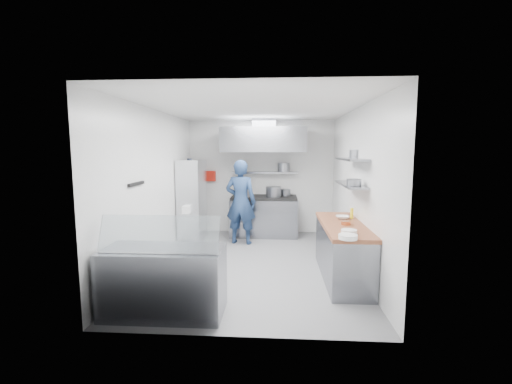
# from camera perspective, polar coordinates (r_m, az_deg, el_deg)

# --- Properties ---
(floor) EXTENTS (5.00, 5.00, 0.00)m
(floor) POSITION_cam_1_polar(r_m,az_deg,el_deg) (6.43, -0.35, -11.79)
(floor) COLOR slate
(floor) RESTS_ON ground
(ceiling) EXTENTS (5.00, 5.00, 0.00)m
(ceiling) POSITION_cam_1_polar(r_m,az_deg,el_deg) (6.13, -0.37, 13.83)
(ceiling) COLOR silver
(ceiling) RESTS_ON wall_back
(wall_back) EXTENTS (3.60, 2.80, 0.02)m
(wall_back) POSITION_cam_1_polar(r_m,az_deg,el_deg) (8.61, 0.81, 2.54)
(wall_back) COLOR white
(wall_back) RESTS_ON floor
(wall_front) EXTENTS (3.60, 2.80, 0.02)m
(wall_front) POSITION_cam_1_polar(r_m,az_deg,el_deg) (3.66, -3.10, -3.63)
(wall_front) COLOR white
(wall_front) RESTS_ON floor
(wall_left) EXTENTS (2.80, 5.00, 0.02)m
(wall_left) POSITION_cam_1_polar(r_m,az_deg,el_deg) (6.50, -16.39, 0.79)
(wall_left) COLOR white
(wall_left) RESTS_ON floor
(wall_right) EXTENTS (2.80, 5.00, 0.02)m
(wall_right) POSITION_cam_1_polar(r_m,az_deg,el_deg) (6.26, 16.31, 0.56)
(wall_right) COLOR white
(wall_right) RESTS_ON floor
(gas_range) EXTENTS (1.60, 0.80, 0.90)m
(gas_range) POSITION_cam_1_polar(r_m,az_deg,el_deg) (8.34, 1.35, -4.20)
(gas_range) COLOR gray
(gas_range) RESTS_ON floor
(cooktop) EXTENTS (1.57, 0.78, 0.06)m
(cooktop) POSITION_cam_1_polar(r_m,az_deg,el_deg) (8.26, 1.36, -0.93)
(cooktop) COLOR black
(cooktop) RESTS_ON gas_range
(stock_pot_left) EXTENTS (0.29, 0.29, 0.20)m
(stock_pot_left) POSITION_cam_1_polar(r_m,az_deg,el_deg) (8.20, -1.57, -0.07)
(stock_pot_left) COLOR slate
(stock_pot_left) RESTS_ON cooktop
(stock_pot_mid) EXTENTS (0.36, 0.36, 0.24)m
(stock_pot_mid) POSITION_cam_1_polar(r_m,az_deg,el_deg) (8.19, 2.92, 0.05)
(stock_pot_mid) COLOR slate
(stock_pot_mid) RESTS_ON cooktop
(stock_pot_right) EXTENTS (0.24, 0.24, 0.16)m
(stock_pot_right) POSITION_cam_1_polar(r_m,az_deg,el_deg) (8.39, 4.95, -0.07)
(stock_pot_right) COLOR slate
(stock_pot_right) RESTS_ON cooktop
(over_range_shelf) EXTENTS (1.60, 0.30, 0.04)m
(over_range_shelf) POSITION_cam_1_polar(r_m,az_deg,el_deg) (8.44, 1.43, 3.27)
(over_range_shelf) COLOR gray
(over_range_shelf) RESTS_ON wall_back
(shelf_pot_a) EXTENTS (0.26, 0.26, 0.18)m
(shelf_pot_a) POSITION_cam_1_polar(r_m,az_deg,el_deg) (8.22, -2.41, 3.93)
(shelf_pot_a) COLOR slate
(shelf_pot_a) RESTS_ON over_range_shelf
(shelf_pot_b) EXTENTS (0.29, 0.29, 0.22)m
(shelf_pot_b) POSITION_cam_1_polar(r_m,az_deg,el_deg) (8.33, 4.62, 4.10)
(shelf_pot_b) COLOR slate
(shelf_pot_b) RESTS_ON over_range_shelf
(extractor_hood) EXTENTS (1.90, 1.15, 0.55)m
(extractor_hood) POSITION_cam_1_polar(r_m,az_deg,el_deg) (8.01, 1.33, 8.65)
(extractor_hood) COLOR gray
(extractor_hood) RESTS_ON wall_back
(hood_duct) EXTENTS (0.55, 0.55, 0.24)m
(hood_duct) POSITION_cam_1_polar(r_m,az_deg,el_deg) (8.25, 1.41, 11.25)
(hood_duct) COLOR slate
(hood_duct) RESTS_ON extractor_hood
(red_firebox) EXTENTS (0.22, 0.10, 0.26)m
(red_firebox) POSITION_cam_1_polar(r_m,az_deg,el_deg) (8.70, -7.47, 2.66)
(red_firebox) COLOR red
(red_firebox) RESTS_ON wall_back
(chef) EXTENTS (0.74, 0.55, 1.86)m
(chef) POSITION_cam_1_polar(r_m,az_deg,el_deg) (7.55, -2.57, -1.68)
(chef) COLOR navy
(chef) RESTS_ON floor
(wire_rack) EXTENTS (0.50, 0.90, 1.85)m
(wire_rack) POSITION_cam_1_polar(r_m,az_deg,el_deg) (7.98, -10.57, -1.36)
(wire_rack) COLOR silver
(wire_rack) RESTS_ON floor
(rack_bin_a) EXTENTS (0.15, 0.18, 0.17)m
(rack_bin_a) POSITION_cam_1_polar(r_m,az_deg,el_deg) (7.50, -11.54, -2.90)
(rack_bin_a) COLOR white
(rack_bin_a) RESTS_ON wire_rack
(rack_bin_b) EXTENTS (0.15, 0.19, 0.17)m
(rack_bin_b) POSITION_cam_1_polar(r_m,az_deg,el_deg) (7.80, -10.89, 1.21)
(rack_bin_b) COLOR yellow
(rack_bin_b) RESTS_ON wire_rack
(rack_jar) EXTENTS (0.10, 0.10, 0.18)m
(rack_jar) POSITION_cam_1_polar(r_m,az_deg,el_deg) (7.56, -11.00, 4.82)
(rack_jar) COLOR black
(rack_jar) RESTS_ON wire_rack
(knife_strip) EXTENTS (0.04, 0.55, 0.05)m
(knife_strip) POSITION_cam_1_polar(r_m,az_deg,el_deg) (5.64, -19.32, 1.29)
(knife_strip) COLOR black
(knife_strip) RESTS_ON wall_left
(prep_counter_base) EXTENTS (0.62, 2.00, 0.84)m
(prep_counter_base) POSITION_cam_1_polar(r_m,az_deg,el_deg) (5.81, 14.15, -9.73)
(prep_counter_base) COLOR gray
(prep_counter_base) RESTS_ON floor
(prep_counter_top) EXTENTS (0.65, 2.04, 0.06)m
(prep_counter_top) POSITION_cam_1_polar(r_m,az_deg,el_deg) (5.70, 14.29, -5.40)
(prep_counter_top) COLOR brown
(prep_counter_top) RESTS_ON prep_counter_base
(plate_stack_a) EXTENTS (0.25, 0.25, 0.06)m
(plate_stack_a) POSITION_cam_1_polar(r_m,az_deg,el_deg) (4.73, 15.08, -7.23)
(plate_stack_a) COLOR white
(plate_stack_a) RESTS_ON prep_counter_top
(plate_stack_b) EXTENTS (0.22, 0.22, 0.06)m
(plate_stack_b) POSITION_cam_1_polar(r_m,az_deg,el_deg) (5.02, 15.24, -6.41)
(plate_stack_b) COLOR white
(plate_stack_b) RESTS_ON prep_counter_top
(copper_pan) EXTENTS (0.15, 0.15, 0.06)m
(copper_pan) POSITION_cam_1_polar(r_m,az_deg,el_deg) (5.60, 14.74, -5.00)
(copper_pan) COLOR #BC6235
(copper_pan) RESTS_ON prep_counter_top
(squeeze_bottle) EXTENTS (0.05, 0.05, 0.18)m
(squeeze_bottle) POSITION_cam_1_polar(r_m,az_deg,el_deg) (6.12, 15.67, -3.44)
(squeeze_bottle) COLOR yellow
(squeeze_bottle) RESTS_ON prep_counter_top
(mixing_bowl) EXTENTS (0.23, 0.23, 0.05)m
(mixing_bowl) POSITION_cam_1_polar(r_m,az_deg,el_deg) (6.05, 14.19, -4.12)
(mixing_bowl) COLOR white
(mixing_bowl) RESTS_ON prep_counter_top
(wall_shelf_lower) EXTENTS (0.30, 1.30, 0.04)m
(wall_shelf_lower) POSITION_cam_1_polar(r_m,az_deg,el_deg) (5.92, 15.46, 1.21)
(wall_shelf_lower) COLOR gray
(wall_shelf_lower) RESTS_ON wall_right
(wall_shelf_upper) EXTENTS (0.30, 1.30, 0.04)m
(wall_shelf_upper) POSITION_cam_1_polar(r_m,az_deg,el_deg) (5.90, 15.60, 5.27)
(wall_shelf_upper) COLOR gray
(wall_shelf_upper) RESTS_ON wall_right
(shelf_pot_c) EXTENTS (0.23, 0.23, 0.10)m
(shelf_pot_c) POSITION_cam_1_polar(r_m,az_deg,el_deg) (5.58, 16.01, 1.56)
(shelf_pot_c) COLOR slate
(shelf_pot_c) RESTS_ON wall_shelf_lower
(shelf_pot_d) EXTENTS (0.25, 0.25, 0.14)m
(shelf_pot_d) POSITION_cam_1_polar(r_m,az_deg,el_deg) (6.25, 16.44, 6.15)
(shelf_pot_d) COLOR slate
(shelf_pot_d) RESTS_ON wall_shelf_upper
(display_case) EXTENTS (1.50, 0.70, 0.85)m
(display_case) POSITION_cam_1_polar(r_m,az_deg,el_deg) (4.62, -15.06, -14.16)
(display_case) COLOR gray
(display_case) RESTS_ON floor
(display_glass) EXTENTS (1.47, 0.19, 0.42)m
(display_glass) POSITION_cam_1_polar(r_m,az_deg,el_deg) (4.32, -15.85, -6.71)
(display_glass) COLOR silver
(display_glass) RESTS_ON display_case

